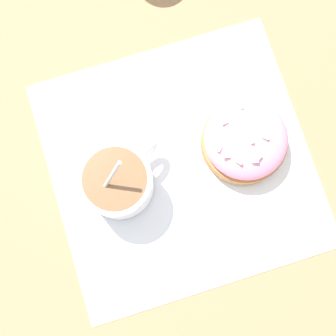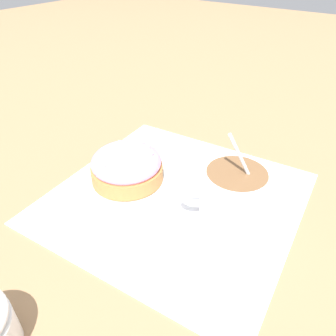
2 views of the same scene
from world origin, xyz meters
TOP-DOWN VIEW (x-y plane):
  - ground_plane at (0.00, 0.00)m, footprint 3.00×3.00m
  - paper_napkin at (0.00, 0.00)m, footprint 0.33×0.33m
  - coffee_cup at (0.08, 0.01)m, footprint 0.10×0.08m
  - frosted_pastry at (-0.08, -0.01)m, footprint 0.10×0.10m

SIDE VIEW (x-z plane):
  - ground_plane at x=0.00m, z-range 0.00..0.00m
  - paper_napkin at x=0.00m, z-range 0.00..0.00m
  - frosted_pastry at x=-0.08m, z-range 0.00..0.05m
  - coffee_cup at x=0.08m, z-range -0.02..0.10m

